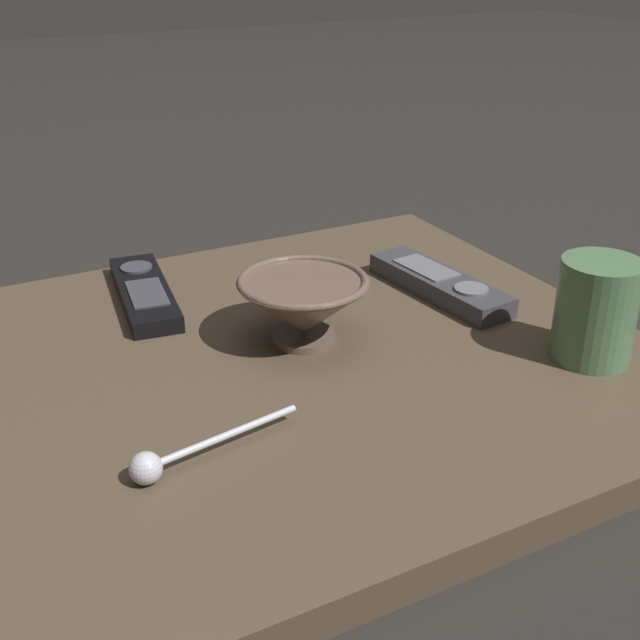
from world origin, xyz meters
name	(u,v)px	position (x,y,z in m)	size (l,w,h in m)	color
ground_plane	(304,377)	(0.00, 0.00, 0.00)	(6.00, 6.00, 0.00)	black
table	(304,364)	(0.00, 0.00, 0.02)	(0.61, 0.66, 0.03)	#4C3D2D
cereal_bowl	(303,306)	(-0.02, 0.01, 0.07)	(0.13, 0.13, 0.07)	brown
coffee_mug	(596,311)	(0.14, 0.24, 0.08)	(0.08, 0.08, 0.10)	#4C724C
teaspoon	(164,461)	(0.13, -0.19, 0.04)	(0.04, 0.15, 0.03)	silver
tv_remote_near	(439,284)	(-0.05, 0.20, 0.04)	(0.20, 0.07, 0.03)	#38383D
tv_remote_far	(144,293)	(-0.19, -0.11, 0.04)	(0.20, 0.08, 0.02)	black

